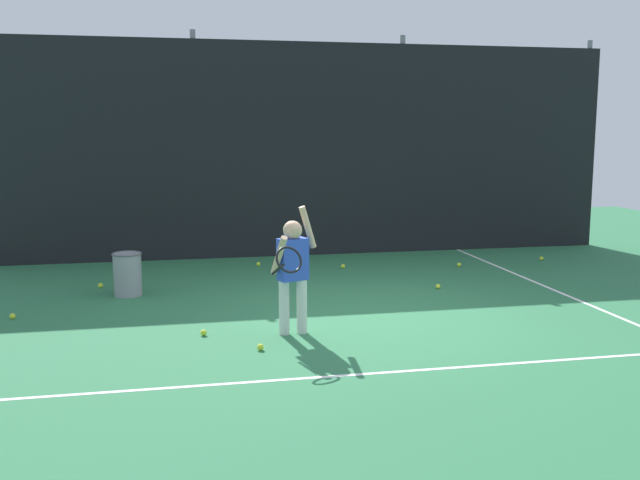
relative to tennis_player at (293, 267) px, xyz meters
The scene contains 18 objects.
ground_plane 1.36m from the tennis_player, 33.55° to the left, with size 20.00×20.00×0.00m, color #2D7247.
court_line_baseline 1.82m from the tennis_player, 54.79° to the right, with size 9.00×0.05×0.00m, color white.
court_line_sideline 4.19m from the tennis_player, 23.40° to the left, with size 0.05×9.00×0.00m, color white.
back_fence_windscreen 4.95m from the tennis_player, 78.52° to the left, with size 10.88×0.08×3.57m, color black.
fence_post_1 5.00m from the tennis_player, 99.47° to the left, with size 0.09×0.09×3.72m, color slate.
fence_post_2 5.63m from the tennis_player, 60.40° to the left, with size 0.09×0.09×3.72m, color slate.
fence_post_3 7.96m from the tennis_player, 37.51° to the left, with size 0.09×0.09×3.72m, color slate.
tennis_player is the anchor object (origin of this frame).
ball_hopper 2.88m from the tennis_player, 129.29° to the left, with size 0.38×0.38×0.56m.
tennis_ball_0 3.35m from the tennis_player, 157.57° to the left, with size 0.07×0.07×0.07m, color #CCE033.
tennis_ball_1 2.96m from the tennis_player, 37.31° to the left, with size 0.07×0.07×0.07m, color #CCE033.
tennis_ball_2 4.53m from the tennis_player, 44.83° to the left, with size 0.07×0.07×0.07m, color #CCE033.
tennis_ball_3 3.58m from the tennis_player, 128.70° to the left, with size 0.07×0.07×0.07m, color #CCE033.
tennis_ball_4 5.87m from the tennis_player, 35.79° to the left, with size 0.07×0.07×0.07m, color #CCE033.
tennis_ball_5 3.75m from the tennis_player, 68.22° to the left, with size 0.07×0.07×0.07m, color #CCE033.
tennis_ball_6 1.16m from the tennis_player, behind, with size 0.07×0.07×0.07m, color #CCE033.
tennis_ball_7 0.94m from the tennis_player, 129.55° to the right, with size 0.07×0.07×0.07m, color #CCE033.
tennis_ball_8 3.93m from the tennis_player, 88.52° to the left, with size 0.07×0.07×0.07m, color #CCE033.
Camera 1 is at (-2.17, -7.88, 2.14)m, focal length 40.33 mm.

